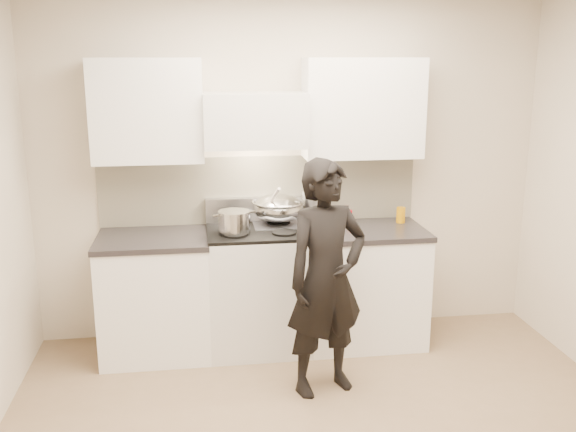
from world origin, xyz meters
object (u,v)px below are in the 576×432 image
(stove, at_px, (258,288))
(wok, at_px, (278,208))
(counter_right, at_px, (363,284))
(person, at_px, (326,279))
(utensil_crock, at_px, (314,209))

(stove, relative_size, wok, 1.88)
(counter_right, height_order, person, person)
(wok, distance_m, utensil_crock, 0.32)
(counter_right, distance_m, wok, 0.91)
(counter_right, height_order, utensil_crock, utensil_crock)
(stove, xyz_separation_m, wok, (0.17, 0.14, 0.60))
(counter_right, bearing_deg, person, -121.42)
(counter_right, relative_size, utensil_crock, 2.56)
(person, bearing_deg, counter_right, 39.31)
(wok, xyz_separation_m, person, (0.20, -0.88, -0.28))
(counter_right, height_order, wok, wok)
(stove, distance_m, person, 0.89)
(stove, height_order, counter_right, stove)
(counter_right, relative_size, person, 0.58)
(utensil_crock, xyz_separation_m, person, (-0.09, -0.98, -0.24))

